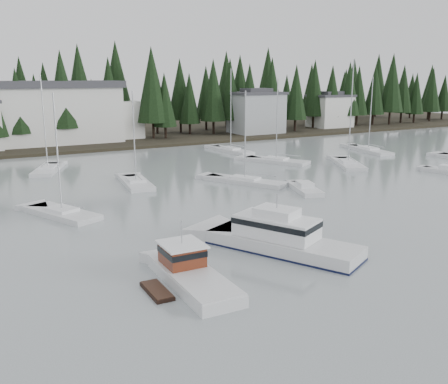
% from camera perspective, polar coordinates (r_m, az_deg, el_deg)
% --- Properties ---
extents(far_shore_land, '(240.00, 54.00, 1.00)m').
position_cam_1_polar(far_shore_land, '(110.68, -17.97, 6.14)').
color(far_shore_land, black).
rests_on(far_shore_land, ground).
extents(conifer_treeline, '(200.00, 22.00, 20.00)m').
position_cam_1_polar(conifer_treeline, '(99.99, -16.67, 5.55)').
color(conifer_treeline, black).
rests_on(conifer_treeline, ground).
extents(house_east_a, '(10.60, 8.48, 9.25)m').
position_cam_1_polar(house_east_a, '(106.23, 3.68, 9.14)').
color(house_east_a, '#999EA0').
rests_on(house_east_a, ground).
extents(house_east_b, '(9.54, 7.42, 8.25)m').
position_cam_1_polar(house_east_b, '(121.16, 12.02, 9.13)').
color(house_east_b, silver).
rests_on(house_east_b, ground).
extents(harbor_inn, '(29.50, 11.50, 10.90)m').
position_cam_1_polar(harbor_inn, '(95.26, -18.14, 8.60)').
color(harbor_inn, silver).
rests_on(harbor_inn, ground).
extents(lobster_boat_brown, '(4.39, 8.37, 4.10)m').
position_cam_1_polar(lobster_boat_brown, '(30.47, -4.00, -9.53)').
color(lobster_boat_brown, silver).
rests_on(lobster_boat_brown, ground).
extents(cabin_cruiser_center, '(8.06, 11.59, 4.81)m').
position_cam_1_polar(cabin_cruiser_center, '(35.91, 6.49, -5.59)').
color(cabin_cruiser_center, silver).
rests_on(cabin_cruiser_center, ground).
extents(sailboat_0, '(5.83, 9.13, 12.89)m').
position_cam_1_polar(sailboat_0, '(69.40, -19.47, 2.30)').
color(sailboat_0, silver).
rests_on(sailboat_0, ground).
extents(sailboat_2, '(6.92, 10.11, 11.16)m').
position_cam_1_polar(sailboat_2, '(58.27, 2.39, 1.08)').
color(sailboat_2, silver).
rests_on(sailboat_2, ground).
extents(sailboat_4, '(7.12, 9.75, 14.92)m').
position_cam_1_polar(sailboat_4, '(71.92, 13.98, 3.02)').
color(sailboat_4, silver).
rests_on(sailboat_4, ground).
extents(sailboat_5, '(7.01, 9.87, 12.39)m').
position_cam_1_polar(sailboat_5, '(72.64, 5.96, 3.42)').
color(sailboat_5, silver).
rests_on(sailboat_5, ground).
extents(sailboat_6, '(4.77, 10.98, 12.67)m').
position_cam_1_polar(sailboat_6, '(86.34, 16.15, 4.51)').
color(sailboat_6, silver).
rests_on(sailboat_6, ground).
extents(sailboat_7, '(5.70, 8.48, 11.38)m').
position_cam_1_polar(sailboat_7, '(46.86, -18.01, -2.54)').
color(sailboat_7, silver).
rests_on(sailboat_7, ground).
extents(sailboat_10, '(3.31, 10.22, 13.96)m').
position_cam_1_polar(sailboat_10, '(82.67, 0.77, 4.68)').
color(sailboat_10, silver).
rests_on(sailboat_10, ground).
extents(sailboat_11, '(3.86, 8.53, 11.13)m').
position_cam_1_polar(sailboat_11, '(58.10, -10.02, 0.86)').
color(sailboat_11, silver).
rests_on(sailboat_11, ground).
extents(runabout_1, '(4.18, 6.76, 1.42)m').
position_cam_1_polar(runabout_1, '(54.83, 9.22, 0.23)').
color(runabout_1, silver).
rests_on(runabout_1, ground).
extents(runabout_2, '(3.57, 6.65, 1.42)m').
position_cam_1_polar(runabout_2, '(70.38, 24.21, 2.08)').
color(runabout_2, silver).
rests_on(runabout_2, ground).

